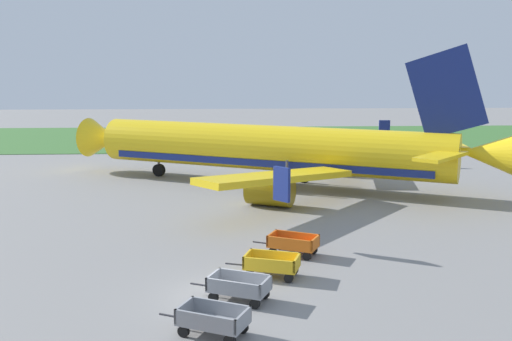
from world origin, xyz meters
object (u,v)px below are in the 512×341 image
(baggage_cart_fourth_in_row, at_px, (272,264))
(baggage_cart_far_end, at_px, (293,244))
(airplane, at_px, (279,150))
(baggage_cart_second_in_row, at_px, (213,320))
(baggage_cart_third_in_row, at_px, (239,287))

(baggage_cart_fourth_in_row, relative_size, baggage_cart_far_end, 1.02)
(airplane, xyz_separation_m, baggage_cart_fourth_in_row, (-2.22, -20.84, -2.45))
(baggage_cart_second_in_row, distance_m, baggage_cart_far_end, 9.95)
(airplane, xyz_separation_m, baggage_cart_third_in_row, (-3.83, -23.60, -2.45))
(baggage_cart_second_in_row, bearing_deg, baggage_cart_fourth_in_row, 66.12)
(baggage_cart_third_in_row, distance_m, baggage_cart_far_end, 6.63)
(baggage_cart_third_in_row, height_order, baggage_cart_fourth_in_row, same)
(airplane, relative_size, baggage_cart_fourth_in_row, 9.81)
(baggage_cart_third_in_row, bearing_deg, baggage_cart_far_end, 63.34)
(baggage_cart_third_in_row, bearing_deg, airplane, 80.79)
(airplane, relative_size, baggage_cart_far_end, 10.04)
(baggage_cart_fourth_in_row, distance_m, baggage_cart_far_end, 3.46)
(airplane, relative_size, baggage_cart_second_in_row, 10.02)
(airplane, bearing_deg, baggage_cart_third_in_row, -99.21)
(baggage_cart_third_in_row, relative_size, baggage_cart_fourth_in_row, 0.98)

